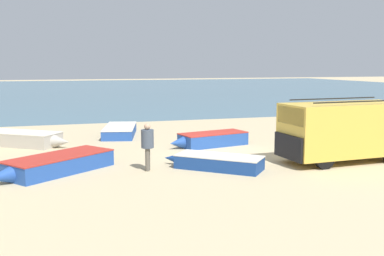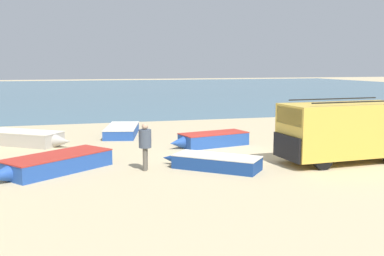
{
  "view_description": "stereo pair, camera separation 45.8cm",
  "coord_description": "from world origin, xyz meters",
  "views": [
    {
      "loc": [
        -6.74,
        -17.39,
        3.81
      ],
      "look_at": [
        -1.0,
        1.48,
        1.0
      ],
      "focal_mm": 42.0,
      "sensor_mm": 36.0,
      "label": 1
    },
    {
      "loc": [
        -6.3,
        -17.52,
        3.81
      ],
      "look_at": [
        -1.0,
        1.48,
        1.0
      ],
      "focal_mm": 42.0,
      "sensor_mm": 36.0,
      "label": 2
    }
  ],
  "objects": [
    {
      "name": "fisherman_0",
      "position": [
        -3.66,
        -1.77,
        1.03
      ],
      "size": [
        0.45,
        0.45,
        1.72
      ],
      "rotation": [
        0.0,
        0.0,
        2.82
      ],
      "color": "#5B564C",
      "rests_on": "ground_plane"
    },
    {
      "name": "fishing_rowboat_5",
      "position": [
        -3.48,
        6.72,
        0.26
      ],
      "size": [
        2.38,
        4.74,
        0.51
      ],
      "rotation": [
        0.0,
        0.0,
        1.34
      ],
      "color": "#234CA3",
      "rests_on": "ground_plane"
    },
    {
      "name": "ground_plane",
      "position": [
        0.0,
        0.0,
        0.0
      ],
      "size": [
        200.0,
        200.0,
        0.0
      ],
      "primitive_type": "plane",
      "color": "tan"
    },
    {
      "name": "fishing_rowboat_1",
      "position": [
        -6.83,
        -1.13,
        0.3
      ],
      "size": [
        4.36,
        3.67,
        0.61
      ],
      "rotation": [
        0.0,
        0.0,
        3.79
      ],
      "color": "#234CA3",
      "rests_on": "ground_plane"
    },
    {
      "name": "parked_van",
      "position": [
        4.05,
        -2.47,
        1.27
      ],
      "size": [
        5.2,
        2.26,
        2.45
      ],
      "rotation": [
        0.0,
        0.0,
        3.2
      ],
      "color": "gold",
      "rests_on": "ground_plane"
    },
    {
      "name": "fishing_rowboat_2",
      "position": [
        0.14,
        2.26,
        0.31
      ],
      "size": [
        3.98,
        1.99,
        0.62
      ],
      "rotation": [
        0.0,
        0.0,
        3.37
      ],
      "color": "#234CA3",
      "rests_on": "ground_plane"
    },
    {
      "name": "fishing_rowboat_3",
      "position": [
        -1.21,
        -2.23,
        0.25
      ],
      "size": [
        3.44,
        3.11,
        0.51
      ],
      "rotation": [
        0.0,
        0.0,
        2.44
      ],
      "color": "navy",
      "rests_on": "ground_plane"
    },
    {
      "name": "fishing_rowboat_0",
      "position": [
        8.29,
        2.18,
        0.28
      ],
      "size": [
        2.71,
        4.01,
        0.56
      ],
      "rotation": [
        0.0,
        0.0,
        4.22
      ],
      "color": "#234CA3",
      "rests_on": "ground_plane"
    },
    {
      "name": "fishing_rowboat_4",
      "position": [
        -8.27,
        4.86,
        0.33
      ],
      "size": [
        4.28,
        3.48,
        0.66
      ],
      "rotation": [
        0.0,
        0.0,
        5.66
      ],
      "color": "#ADA89E",
      "rests_on": "ground_plane"
    },
    {
      "name": "sea_water",
      "position": [
        0.0,
        52.0,
        0.0
      ],
      "size": [
        120.0,
        80.0,
        0.01
      ],
      "primitive_type": "cube",
      "color": "#477084",
      "rests_on": "ground_plane"
    }
  ]
}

